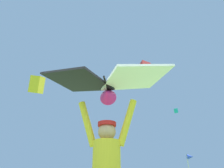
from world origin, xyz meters
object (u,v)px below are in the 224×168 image
at_px(held_stunt_kite, 107,83).
at_px(marker_flag, 190,161).
at_px(distant_kite_purple_mid_left, 92,77).
at_px(distant_kite_teal_low_right, 176,111).
at_px(distant_kite_yellow_high_right, 37,85).
at_px(distant_kite_red_far_center, 144,70).

relative_size(held_stunt_kite, marker_flag, 0.88).
distance_m(distant_kite_purple_mid_left, marker_flag, 30.48).
relative_size(distant_kite_teal_low_right, distant_kite_yellow_high_right, 0.66).
height_order(held_stunt_kite, distant_kite_teal_low_right, distant_kite_teal_low_right).
bearing_deg(held_stunt_kite, distant_kite_purple_mid_left, 100.76).
distance_m(held_stunt_kite, distant_kite_purple_mid_left, 35.25).
bearing_deg(distant_kite_red_far_center, distant_kite_purple_mid_left, 113.50).
bearing_deg(distant_kite_red_far_center, held_stunt_kite, -99.79).
bearing_deg(distant_kite_red_far_center, marker_flag, -79.46).
xyz_separation_m(distant_kite_teal_low_right, distant_kite_yellow_high_right, (-15.42, -22.08, -5.54)).
relative_size(held_stunt_kite, distant_kite_red_far_center, 1.22).
xyz_separation_m(distant_kite_red_far_center, distant_kite_purple_mid_left, (-7.84, 18.02, 9.66)).
bearing_deg(distant_kite_purple_mid_left, distant_kite_yellow_high_right, -90.28).
distance_m(held_stunt_kite, distant_kite_teal_low_right, 34.60).
relative_size(distant_kite_yellow_high_right, marker_flag, 0.70).
xyz_separation_m(distant_kite_red_far_center, distant_kite_teal_low_right, (7.48, 19.36, 2.94)).
xyz_separation_m(held_stunt_kite, marker_flag, (3.08, 6.92, -0.33)).
bearing_deg(held_stunt_kite, distant_kite_red_far_center, 80.21).
bearing_deg(distant_kite_teal_low_right, distant_kite_red_far_center, -111.13).
relative_size(distant_kite_red_far_center, distant_kite_teal_low_right, 1.55).
distance_m(held_stunt_kite, marker_flag, 7.58).
bearing_deg(held_stunt_kite, distant_kite_yellow_high_right, 121.71).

